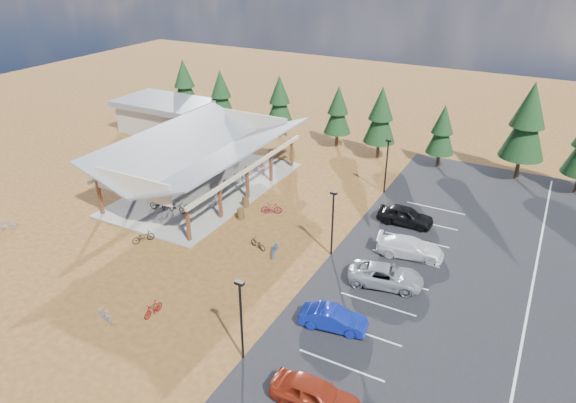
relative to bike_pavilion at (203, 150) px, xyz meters
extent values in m
plane|color=brown|center=(10.00, -7.00, -3.82)|extent=(140.00, 140.00, 0.00)
cube|color=black|center=(28.50, -4.00, -3.80)|extent=(27.00, 44.00, 0.04)
cube|color=gray|center=(0.00, 0.00, -3.77)|extent=(10.60, 18.60, 0.10)
cube|color=#5E2B1A|center=(-4.60, -8.40, -2.22)|extent=(0.25, 0.25, 3.00)
cube|color=#5E2B1A|center=(-4.60, -4.20, -2.22)|extent=(0.25, 0.25, 3.00)
cube|color=#5E2B1A|center=(-4.60, 0.00, -2.22)|extent=(0.25, 0.25, 3.00)
cube|color=#5E2B1A|center=(-4.60, 4.20, -2.22)|extent=(0.25, 0.25, 3.00)
cube|color=#5E2B1A|center=(-4.60, 8.40, -2.22)|extent=(0.25, 0.25, 3.00)
cube|color=#5E2B1A|center=(4.60, -8.40, -2.22)|extent=(0.25, 0.25, 3.00)
cube|color=#5E2B1A|center=(4.60, -4.20, -2.22)|extent=(0.25, 0.25, 3.00)
cube|color=#5E2B1A|center=(4.60, 0.00, -2.22)|extent=(0.25, 0.25, 3.00)
cube|color=#5E2B1A|center=(4.60, 4.20, -2.22)|extent=(0.25, 0.25, 3.00)
cube|color=#5E2B1A|center=(4.60, 8.40, -2.22)|extent=(0.25, 0.25, 3.00)
cube|color=beige|center=(-5.00, 0.00, -0.72)|extent=(0.22, 18.00, 0.35)
cube|color=beige|center=(5.00, 0.00, -0.72)|extent=(0.22, 18.00, 0.35)
cube|color=slate|center=(-2.90, 0.00, 0.18)|extent=(5.85, 19.40, 2.13)
cube|color=slate|center=(2.90, 0.00, 0.18)|extent=(5.85, 19.40, 2.13)
cube|color=beige|center=(0.00, -9.00, 0.08)|extent=(7.50, 0.15, 1.80)
cube|color=beige|center=(0.00, 9.00, 0.08)|extent=(7.50, 0.15, 1.80)
cube|color=#ADA593|center=(-14.00, 11.00, -2.22)|extent=(10.00, 6.00, 3.20)
cube|color=slate|center=(-14.00, 11.00, -0.27)|extent=(11.00, 7.00, 0.70)
cylinder|color=black|center=(15.00, -17.00, -1.32)|extent=(0.14, 0.14, 5.00)
cube|color=black|center=(15.00, -17.00, 1.23)|extent=(0.50, 0.25, 0.18)
cylinder|color=black|center=(15.00, -5.00, -1.32)|extent=(0.14, 0.14, 5.00)
cube|color=black|center=(15.00, -5.00, 1.23)|extent=(0.50, 0.25, 0.18)
cylinder|color=black|center=(15.00, 7.00, -1.32)|extent=(0.14, 0.14, 5.00)
cube|color=black|center=(15.00, 7.00, 1.23)|extent=(0.50, 0.25, 0.18)
cylinder|color=#50381C|center=(6.09, -3.47, -3.37)|extent=(0.60, 0.60, 0.90)
cylinder|color=#50381C|center=(5.31, -1.47, -3.37)|extent=(0.60, 0.60, 0.90)
cylinder|color=#382314|center=(-14.61, 15.81, -2.87)|extent=(0.36, 0.36, 1.90)
cone|color=black|center=(-14.61, 15.81, 0.36)|extent=(3.35, 3.35, 4.57)
cone|color=black|center=(-14.61, 15.81, 2.26)|extent=(2.59, 2.59, 3.42)
cylinder|color=#382314|center=(-8.36, 14.83, -2.93)|extent=(0.36, 0.36, 1.79)
cone|color=black|center=(-8.36, 14.83, 0.11)|extent=(3.15, 3.15, 4.29)
cone|color=black|center=(-8.36, 14.83, 1.89)|extent=(2.43, 2.43, 3.22)
cylinder|color=#382314|center=(-0.89, 15.83, -2.93)|extent=(0.36, 0.36, 1.78)
cone|color=black|center=(-0.89, 15.83, 0.10)|extent=(3.14, 3.14, 4.28)
cone|color=black|center=(-0.89, 15.83, 1.88)|extent=(2.42, 2.42, 3.21)
cylinder|color=#382314|center=(6.37, 15.95, -2.98)|extent=(0.36, 0.36, 1.69)
cone|color=black|center=(6.37, 15.95, -0.10)|extent=(2.98, 2.98, 4.06)
cone|color=black|center=(6.37, 15.95, 1.60)|extent=(2.30, 2.30, 3.05)
cylinder|color=#382314|center=(11.64, 14.76, -2.88)|extent=(0.36, 0.36, 1.89)
cone|color=black|center=(11.64, 14.76, 0.34)|extent=(3.33, 3.33, 4.54)
cone|color=black|center=(11.64, 14.76, 2.23)|extent=(2.57, 2.57, 3.40)
cylinder|color=#382314|center=(17.87, 15.36, -3.02)|extent=(0.36, 0.36, 1.61)
cone|color=black|center=(17.87, 15.36, -0.29)|extent=(2.83, 2.83, 3.86)
cone|color=black|center=(17.87, 15.36, 1.32)|extent=(2.18, 2.18, 2.89)
cylinder|color=#382314|center=(25.31, 15.94, -2.65)|extent=(0.36, 0.36, 2.34)
cone|color=black|center=(25.31, 15.94, 1.32)|extent=(4.12, 4.12, 5.61)
cone|color=black|center=(25.31, 15.94, 3.66)|extent=(3.18, 3.18, 4.21)
imported|color=black|center=(-0.84, -5.57, -3.27)|extent=(1.83, 0.95, 0.92)
imported|color=gray|center=(-3.62, -3.04, -3.24)|extent=(1.66, 0.95, 0.96)
imported|color=navy|center=(-1.65, 2.12, -3.28)|extent=(1.78, 0.97, 0.89)
imported|color=maroon|center=(-1.54, 6.74, -3.26)|extent=(1.56, 0.50, 0.92)
imported|color=black|center=(0.81, -5.28, -3.24)|extent=(1.87, 0.71, 0.97)
imported|color=#95969D|center=(2.61, -2.52, -3.24)|extent=(1.66, 0.66, 0.97)
imported|color=navy|center=(1.99, 2.70, -3.27)|extent=(1.84, 1.06, 0.91)
imported|color=maroon|center=(2.07, 6.15, -3.27)|extent=(1.58, 0.69, 0.92)
imported|color=gray|center=(-9.32, -14.01, -3.29)|extent=(1.25, 1.81, 1.07)
imported|color=maroon|center=(8.13, -16.50, -3.35)|extent=(0.48, 1.58, 0.94)
imported|color=black|center=(1.57, -10.19, -3.36)|extent=(1.36, 1.84, 0.92)
imported|color=gray|center=(5.98, -18.34, -3.37)|extent=(1.56, 0.72, 0.90)
imported|color=#1F54A0|center=(11.35, -6.96, -3.35)|extent=(1.18, 1.91, 0.95)
imported|color=maroon|center=(7.93, -1.51, -3.29)|extent=(1.81, 1.21, 1.06)
imported|color=black|center=(9.79, -6.82, -3.42)|extent=(1.64, 0.98, 0.81)
imported|color=maroon|center=(19.92, -18.12, -3.02)|extent=(4.54, 1.94, 1.53)
imported|color=navy|center=(18.39, -12.37, -3.12)|extent=(4.20, 2.04, 1.33)
imported|color=gray|center=(19.72, -6.72, -3.09)|extent=(5.35, 3.23, 1.39)
imported|color=white|center=(20.14, -2.48, -3.08)|extent=(5.09, 2.75, 1.40)
imported|color=black|center=(18.43, 2.03, -3.02)|extent=(4.56, 1.98, 1.53)
camera|label=1|loc=(27.34, -34.76, 16.72)|focal=32.00mm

